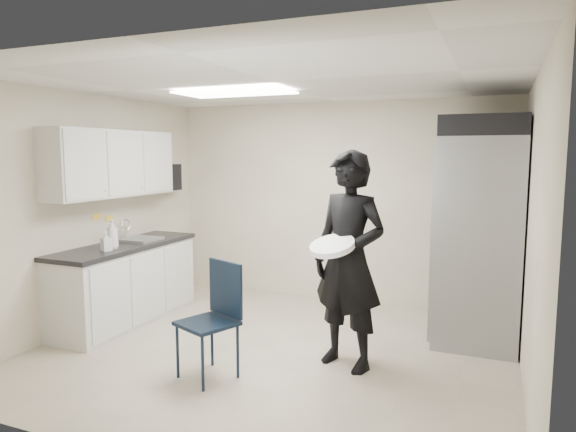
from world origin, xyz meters
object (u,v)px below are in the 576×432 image
at_px(lower_counter, 126,285).
at_px(commercial_fridge, 480,238).
at_px(folding_chair, 207,323).
at_px(man_tuxedo, 349,260).

distance_m(lower_counter, commercial_fridge, 3.98).
xyz_separation_m(folding_chair, man_tuxedo, (1.05, 0.71, 0.50)).
distance_m(commercial_fridge, man_tuxedo, 1.70).
distance_m(lower_counter, folding_chair, 1.93).
xyz_separation_m(lower_counter, commercial_fridge, (3.78, 1.07, 0.62)).
bearing_deg(lower_counter, folding_chair, -29.92).
height_order(folding_chair, man_tuxedo, man_tuxedo).
height_order(commercial_fridge, folding_chair, commercial_fridge).
bearing_deg(commercial_fridge, lower_counter, -164.12).
distance_m(folding_chair, man_tuxedo, 1.36).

